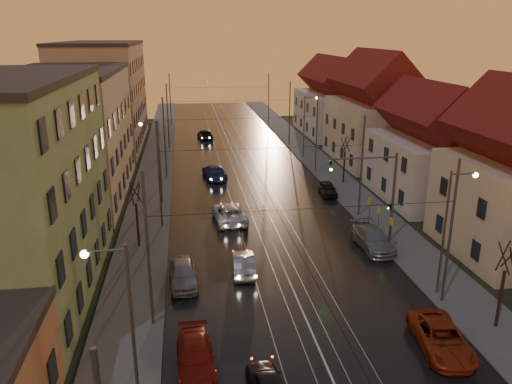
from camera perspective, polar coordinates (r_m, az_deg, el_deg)
name	(u,v)px	position (r m, az deg, el deg)	size (l,w,h in m)	color
road	(242,172)	(58.35, -1.66, 2.28)	(16.00, 120.00, 0.04)	black
sidewalk_left	(155,175)	(58.10, -11.51, 1.90)	(4.00, 120.00, 0.15)	#4C4C4C
sidewalk_right	(324,169)	(60.25, 7.83, 2.67)	(4.00, 120.00, 0.15)	#4C4C4C
tram_rail_0	(223,173)	(58.14, -3.82, 2.22)	(0.06, 120.00, 0.03)	gray
tram_rail_1	(235,172)	(58.26, -2.42, 2.28)	(0.06, 120.00, 0.03)	gray
tram_rail_2	(248,172)	(58.43, -0.91, 2.34)	(0.06, 120.00, 0.03)	gray
tram_rail_3	(260,171)	(58.62, 0.47, 2.39)	(0.06, 120.00, 0.03)	gray
apartment_left_2	(69,136)	(51.98, -20.55, 5.99)	(10.00, 20.00, 12.00)	tan
apartment_left_3	(104,96)	(75.18, -16.98, 10.46)	(10.00, 24.00, 14.00)	tan
house_right_2	(431,152)	(50.90, 19.39, 4.31)	(9.18, 12.24, 9.20)	silver
house_right_3	(375,115)	(64.09, 13.41, 8.50)	(9.18, 14.28, 11.50)	beige
house_right_4	(333,102)	(81.03, 8.74, 10.10)	(9.18, 16.32, 10.00)	silver
catenary_pole_l_1	(148,252)	(27.33, -12.24, -6.70)	(0.16, 0.16, 9.00)	#595B60
catenary_pole_r_1	(450,234)	(31.09, 21.32, -4.49)	(0.16, 0.16, 9.00)	#595B60
catenary_pole_l_2	(159,175)	(41.44, -11.01, 1.87)	(0.16, 0.16, 9.00)	#595B60
catenary_pole_r_2	(361,168)	(44.01, 11.97, 2.75)	(0.16, 0.16, 9.00)	#595B60
catenary_pole_l_3	(165,138)	(56.02, -10.40, 6.05)	(0.16, 0.16, 9.00)	#595B60
catenary_pole_r_3	(317,134)	(57.95, 6.95, 6.60)	(0.16, 0.16, 9.00)	#595B60
catenary_pole_l_4	(168,117)	(70.77, -10.05, 8.49)	(0.16, 0.16, 9.00)	#595B60
catenary_pole_r_4	(290,114)	(72.31, 3.86, 8.91)	(0.16, 0.16, 9.00)	#595B60
catenary_pole_l_5	(170,100)	(88.58, -9.77, 10.34)	(0.16, 0.16, 9.00)	#595B60
catenary_pole_r_5	(269,98)	(89.82, 1.45, 10.69)	(0.16, 0.16, 9.00)	#595B60
street_lamp_0	(124,317)	(21.03, -14.89, -13.66)	(1.75, 0.32, 8.00)	#595B60
street_lamp_1	(450,221)	(32.01, 21.33, -3.12)	(1.75, 0.32, 8.00)	#595B60
street_lamp_2	(156,154)	(47.18, -11.36, 4.28)	(1.75, 0.32, 8.00)	#595B60
street_lamp_3	(306,120)	(64.66, 5.79, 8.15)	(1.75, 0.32, 8.00)	#595B60
traffic_light_mast	(381,187)	(38.40, 14.13, 0.54)	(5.30, 0.32, 7.20)	#595B60
bare_tree_0	(137,217)	(38.38, -13.44, -2.75)	(1.09, 1.09, 5.11)	black
bare_tree_1	(502,288)	(30.43, 26.29, -9.82)	(1.09, 1.09, 5.11)	black
bare_tree_2	(344,161)	(54.23, 10.07, 3.49)	(1.09, 1.09, 5.11)	black
driving_car_0	(268,384)	(23.92, 1.40, -21.13)	(1.47, 3.64, 1.24)	black
driving_car_1	(244,264)	(34.17, -1.43, -8.20)	(1.41, 4.05, 1.34)	gray
driving_car_2	(229,213)	(43.06, -3.08, -2.43)	(2.54, 5.51, 1.53)	silver
driving_car_3	(214,172)	(55.91, -4.77, 2.34)	(2.21, 5.43, 1.58)	navy
driving_car_4	(205,134)	(76.88, -5.84, 6.59)	(1.87, 4.64, 1.58)	black
parked_left_2	(195,356)	(25.65, -6.93, -18.14)	(1.81, 4.45, 1.29)	maroon
parked_left_3	(183,274)	(33.03, -8.36, -9.21)	(1.77, 4.40, 1.50)	#9D9CA1
parked_right_0	(441,337)	(28.33, 20.39, -15.32)	(2.30, 4.99, 1.39)	#A02E10
parked_right_1	(373,239)	(38.84, 13.20, -5.23)	(2.12, 5.22, 1.51)	gray
parked_right_2	(328,189)	(50.55, 8.21, 0.36)	(1.52, 3.77, 1.28)	black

